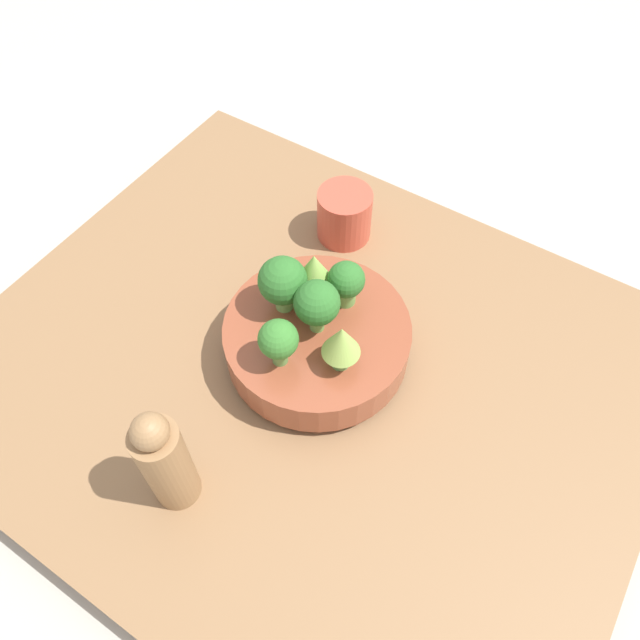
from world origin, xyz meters
TOP-DOWN VIEW (x-y plane):
  - ground_plane at (0.00, 0.00)m, footprint 6.00×6.00m
  - table at (0.00, 0.00)m, footprint 0.93×0.77m
  - bowl at (-0.00, -0.02)m, footprint 0.25×0.25m
  - broccoli_floret_front at (-0.01, -0.08)m, footprint 0.05×0.05m
  - broccoli_floret_back at (0.01, 0.05)m, footprint 0.05×0.05m
  - broccoli_floret_right at (0.06, -0.03)m, footprint 0.07×0.07m
  - romanesco_piece_near at (0.03, -0.07)m, footprint 0.06×0.06m
  - broccoli_floret_center at (-0.00, -0.02)m, footprint 0.06×0.06m
  - romanesco_piece_far at (-0.06, 0.01)m, footprint 0.05×0.05m
  - cup at (0.09, -0.24)m, footprint 0.09×0.09m
  - pepper_mill at (0.04, 0.23)m, footprint 0.06×0.06m

SIDE VIEW (x-z plane):
  - ground_plane at x=0.00m, z-range 0.00..0.00m
  - table at x=0.00m, z-range 0.00..0.05m
  - bowl at x=0.00m, z-range 0.05..0.12m
  - cup at x=0.09m, z-range 0.05..0.13m
  - pepper_mill at x=0.04m, z-range 0.04..0.23m
  - broccoli_floret_front at x=-0.01m, z-range 0.12..0.19m
  - broccoli_floret_back at x=0.01m, z-range 0.13..0.20m
  - romanesco_piece_far at x=-0.06m, z-range 0.13..0.21m
  - romanesco_piece_near at x=0.03m, z-range 0.13..0.21m
  - broccoli_floret_center at x=0.00m, z-range 0.13..0.21m
  - broccoli_floret_right at x=0.06m, z-range 0.13..0.21m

